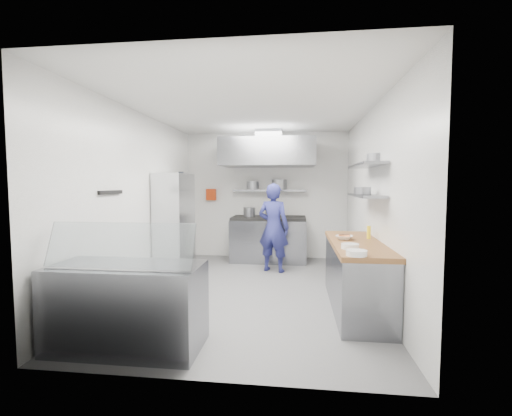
# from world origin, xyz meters

# --- Properties ---
(floor) EXTENTS (5.00, 5.00, 0.00)m
(floor) POSITION_xyz_m (0.00, 0.00, 0.00)
(floor) COLOR #545456
(floor) RESTS_ON ground
(ceiling) EXTENTS (5.00, 5.00, 0.00)m
(ceiling) POSITION_xyz_m (0.00, 0.00, 2.80)
(ceiling) COLOR silver
(ceiling) RESTS_ON wall_back
(wall_back) EXTENTS (3.60, 2.80, 0.02)m
(wall_back) POSITION_xyz_m (0.00, 2.50, 1.40)
(wall_back) COLOR white
(wall_back) RESTS_ON floor
(wall_front) EXTENTS (3.60, 2.80, 0.02)m
(wall_front) POSITION_xyz_m (0.00, -2.50, 1.40)
(wall_front) COLOR white
(wall_front) RESTS_ON floor
(wall_left) EXTENTS (2.80, 5.00, 0.02)m
(wall_left) POSITION_xyz_m (-1.80, 0.00, 1.40)
(wall_left) COLOR white
(wall_left) RESTS_ON floor
(wall_right) EXTENTS (2.80, 5.00, 0.02)m
(wall_right) POSITION_xyz_m (1.80, 0.00, 1.40)
(wall_right) COLOR white
(wall_right) RESTS_ON floor
(gas_range) EXTENTS (1.60, 0.80, 0.90)m
(gas_range) POSITION_xyz_m (0.10, 2.10, 0.45)
(gas_range) COLOR gray
(gas_range) RESTS_ON floor
(cooktop) EXTENTS (1.57, 0.78, 0.06)m
(cooktop) POSITION_xyz_m (0.10, 2.10, 0.93)
(cooktop) COLOR black
(cooktop) RESTS_ON gas_range
(stock_pot_left) EXTENTS (0.26, 0.26, 0.20)m
(stock_pot_left) POSITION_xyz_m (-0.32, 2.07, 1.06)
(stock_pot_left) COLOR slate
(stock_pot_left) RESTS_ON cooktop
(stock_pot_mid) EXTENTS (0.30, 0.30, 0.24)m
(stock_pot_mid) POSITION_xyz_m (0.19, 1.97, 1.08)
(stock_pot_mid) COLOR slate
(stock_pot_mid) RESTS_ON cooktop
(over_range_shelf) EXTENTS (1.60, 0.30, 0.04)m
(over_range_shelf) POSITION_xyz_m (0.10, 2.34, 1.52)
(over_range_shelf) COLOR gray
(over_range_shelf) RESTS_ON wall_back
(shelf_pot_a) EXTENTS (0.27, 0.27, 0.18)m
(shelf_pot_a) POSITION_xyz_m (-0.29, 2.37, 1.63)
(shelf_pot_a) COLOR slate
(shelf_pot_a) RESTS_ON over_range_shelf
(shelf_pot_b) EXTENTS (0.33, 0.33, 0.22)m
(shelf_pot_b) POSITION_xyz_m (0.31, 2.38, 1.65)
(shelf_pot_b) COLOR slate
(shelf_pot_b) RESTS_ON over_range_shelf
(extractor_hood) EXTENTS (1.90, 1.15, 0.55)m
(extractor_hood) POSITION_xyz_m (0.10, 1.93, 2.30)
(extractor_hood) COLOR gray
(extractor_hood) RESTS_ON wall_back
(hood_duct) EXTENTS (0.55, 0.55, 0.24)m
(hood_duct) POSITION_xyz_m (0.10, 2.15, 2.68)
(hood_duct) COLOR slate
(hood_duct) RESTS_ON extractor_hood
(red_firebox) EXTENTS (0.22, 0.10, 0.26)m
(red_firebox) POSITION_xyz_m (-1.25, 2.44, 1.42)
(red_firebox) COLOR #B12F0E
(red_firebox) RESTS_ON wall_back
(chef) EXTENTS (0.70, 0.57, 1.67)m
(chef) POSITION_xyz_m (0.26, 1.22, 0.84)
(chef) COLOR navy
(chef) RESTS_ON floor
(wire_rack) EXTENTS (0.50, 0.90, 1.85)m
(wire_rack) POSITION_xyz_m (-1.53, 0.82, 0.93)
(wire_rack) COLOR silver
(wire_rack) RESTS_ON floor
(rack_bin_a) EXTENTS (0.15, 0.19, 0.17)m
(rack_bin_a) POSITION_xyz_m (-1.53, 0.97, 0.80)
(rack_bin_a) COLOR white
(rack_bin_a) RESTS_ON wire_rack
(rack_bin_b) EXTENTS (0.14, 0.18, 0.16)m
(rack_bin_b) POSITION_xyz_m (-1.53, 1.41, 1.30)
(rack_bin_b) COLOR yellow
(rack_bin_b) RESTS_ON wire_rack
(rack_jar) EXTENTS (0.10, 0.10, 0.18)m
(rack_jar) POSITION_xyz_m (-1.48, 1.05, 1.80)
(rack_jar) COLOR black
(rack_jar) RESTS_ON wire_rack
(knife_strip) EXTENTS (0.04, 0.55, 0.05)m
(knife_strip) POSITION_xyz_m (-1.78, -0.90, 1.55)
(knife_strip) COLOR black
(knife_strip) RESTS_ON wall_left
(prep_counter_base) EXTENTS (0.62, 2.00, 0.84)m
(prep_counter_base) POSITION_xyz_m (1.48, -0.60, 0.42)
(prep_counter_base) COLOR gray
(prep_counter_base) RESTS_ON floor
(prep_counter_top) EXTENTS (0.65, 2.04, 0.06)m
(prep_counter_top) POSITION_xyz_m (1.48, -0.60, 0.87)
(prep_counter_top) COLOR brown
(prep_counter_top) RESTS_ON prep_counter_base
(plate_stack_a) EXTENTS (0.22, 0.22, 0.06)m
(plate_stack_a) POSITION_xyz_m (1.33, -1.52, 0.93)
(plate_stack_a) COLOR white
(plate_stack_a) RESTS_ON prep_counter_top
(plate_stack_b) EXTENTS (0.21, 0.21, 0.06)m
(plate_stack_b) POSITION_xyz_m (1.32, -1.13, 0.93)
(plate_stack_b) COLOR white
(plate_stack_b) RESTS_ON prep_counter_top
(copper_pan) EXTENTS (0.16, 0.16, 0.06)m
(copper_pan) POSITION_xyz_m (1.35, -0.36, 0.93)
(copper_pan) COLOR #D3713B
(copper_pan) RESTS_ON prep_counter_top
(squeeze_bottle) EXTENTS (0.05, 0.05, 0.18)m
(squeeze_bottle) POSITION_xyz_m (1.69, -0.33, 0.99)
(squeeze_bottle) COLOR yellow
(squeeze_bottle) RESTS_ON prep_counter_top
(mixing_bowl) EXTENTS (0.29, 0.29, 0.06)m
(mixing_bowl) POSITION_xyz_m (1.34, -0.45, 0.93)
(mixing_bowl) COLOR white
(mixing_bowl) RESTS_ON prep_counter_top
(wall_shelf_lower) EXTENTS (0.30, 1.30, 0.04)m
(wall_shelf_lower) POSITION_xyz_m (1.64, -0.30, 1.50)
(wall_shelf_lower) COLOR gray
(wall_shelf_lower) RESTS_ON wall_right
(wall_shelf_upper) EXTENTS (0.30, 1.30, 0.04)m
(wall_shelf_upper) POSITION_xyz_m (1.64, -0.30, 1.92)
(wall_shelf_upper) COLOR gray
(wall_shelf_upper) RESTS_ON wall_right
(shelf_pot_c) EXTENTS (0.23, 0.23, 0.10)m
(shelf_pot_c) POSITION_xyz_m (1.60, -0.32, 1.57)
(shelf_pot_c) COLOR slate
(shelf_pot_c) RESTS_ON wall_shelf_lower
(shelf_pot_d) EXTENTS (0.26, 0.26, 0.14)m
(shelf_pot_d) POSITION_xyz_m (1.78, -0.28, 2.01)
(shelf_pot_d) COLOR slate
(shelf_pot_d) RESTS_ON wall_shelf_upper
(display_case) EXTENTS (1.50, 0.70, 0.85)m
(display_case) POSITION_xyz_m (-1.00, -2.00, 0.42)
(display_case) COLOR gray
(display_case) RESTS_ON floor
(display_glass) EXTENTS (1.47, 0.19, 0.42)m
(display_glass) POSITION_xyz_m (-1.00, -2.12, 1.07)
(display_glass) COLOR silver
(display_glass) RESTS_ON display_case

